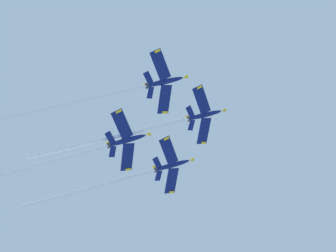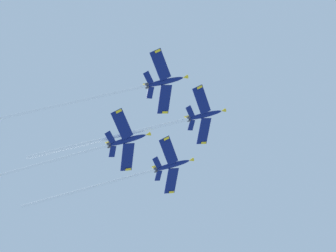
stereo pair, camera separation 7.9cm
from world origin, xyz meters
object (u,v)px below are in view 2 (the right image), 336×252
jet_lead (159,126)px  jet_right_wing (133,89)px  jet_slot (95,149)px  jet_left_wing (144,173)px

jet_lead → jet_right_wing: (-14.60, 2.27, -3.76)m
jet_lead → jet_slot: (-3.06, 18.43, -9.46)m
jet_slot → jet_left_wing: bearing=-32.6°
jet_left_wing → jet_right_wing: bearing=-165.4°
jet_left_wing → jet_slot: bearing=147.4°
jet_lead → jet_slot: jet_lead is taller
jet_left_wing → jet_right_wing: jet_right_wing is taller
jet_lead → jet_right_wing: jet_lead is taller
jet_right_wing → jet_slot: bearing=54.5°
jet_lead → jet_slot: 20.94m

